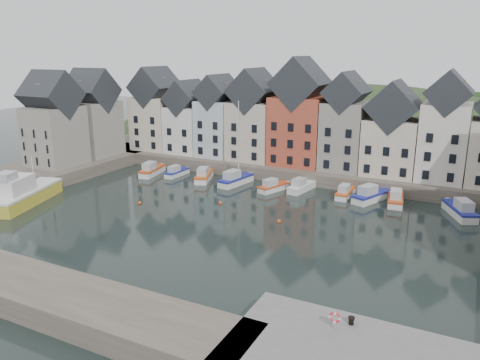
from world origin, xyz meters
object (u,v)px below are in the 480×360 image
Objects in this scene: boat_a at (152,170)px; mooring_bollard at (351,320)px; life_ring_post at (335,318)px; boat_d at (235,179)px; large_vessel at (24,194)px.

boat_a is 54.02m from mooring_bollard.
life_ring_post is (-0.89, -1.07, 0.55)m from mooring_bollard.
boat_d is 43.55m from mooring_bollard.
boat_d reaches higher than mooring_bollard.
boat_a is at bearing -166.58° from boat_d.
boat_a is 5.37× the size of life_ring_post.
boat_a is 54.02m from life_ring_post.
mooring_bollard is at bearing -48.96° from boat_a.
boat_d is 1.00× the size of large_vessel.
life_ring_post is at bearing -50.44° from boat_a.
boat_d reaches higher than life_ring_post.
large_vessel reaches higher than boat_a.
life_ring_post is (41.66, -34.33, 2.09)m from boat_a.
boat_a is 15.69m from boat_d.
boat_a is at bearing 141.98° from mooring_bollard.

